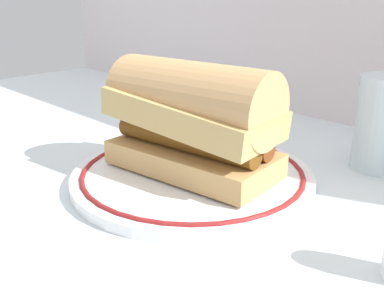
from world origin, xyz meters
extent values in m
plane|color=silver|center=(0.00, 0.00, 0.00)|extent=(1.50, 1.50, 0.00)
cylinder|color=white|center=(0.01, 0.00, 0.01)|extent=(0.27, 0.27, 0.01)
torus|color=maroon|center=(0.01, 0.00, 0.01)|extent=(0.25, 0.25, 0.01)
cube|color=tan|center=(0.01, 0.00, 0.03)|extent=(0.20, 0.11, 0.03)
cylinder|color=brown|center=(0.01, -0.01, 0.05)|extent=(0.18, 0.05, 0.02)
cylinder|color=brown|center=(0.01, 0.01, 0.05)|extent=(0.18, 0.05, 0.02)
cube|color=tan|center=(0.01, 0.00, 0.08)|extent=(0.20, 0.12, 0.05)
cylinder|color=tan|center=(0.01, 0.00, 0.10)|extent=(0.20, 0.10, 0.08)
cylinder|color=silver|center=(0.14, 0.19, 0.06)|extent=(0.06, 0.06, 0.11)
cylinder|color=gold|center=(0.14, 0.19, 0.02)|extent=(0.06, 0.06, 0.05)
camera|label=1|loc=(0.34, -0.33, 0.21)|focal=41.75mm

